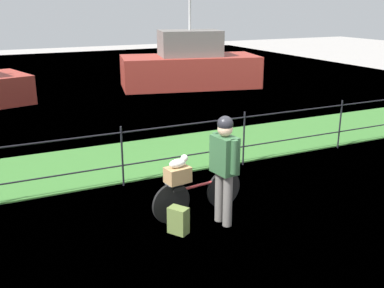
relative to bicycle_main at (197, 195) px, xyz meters
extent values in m
plane|color=#9E9993|center=(0.58, -0.66, -0.34)|extent=(60.00, 60.00, 0.00)
cube|color=#38702D|center=(0.58, 2.93, -0.32)|extent=(27.00, 2.40, 0.03)
plane|color=#426684|center=(0.58, 10.90, -0.34)|extent=(30.00, 30.00, 0.00)
cylinder|color=black|center=(-0.71, 1.64, 0.23)|extent=(0.04, 0.04, 1.13)
cylinder|color=black|center=(1.87, 1.64, 0.23)|extent=(0.04, 0.04, 1.13)
cylinder|color=black|center=(4.44, 1.64, 0.23)|extent=(0.04, 0.04, 1.13)
cylinder|color=black|center=(0.58, 1.64, 0.06)|extent=(18.00, 0.03, 0.03)
cylinder|color=black|center=(0.58, 1.64, 0.68)|extent=(18.00, 0.03, 0.03)
cylinder|color=black|center=(0.51, 0.07, -0.02)|extent=(0.64, 0.13, 0.64)
cylinder|color=black|center=(-0.47, -0.07, -0.02)|extent=(0.64, 0.13, 0.64)
cylinder|color=#9E2D2D|center=(0.02, 0.00, 0.16)|extent=(0.78, 0.15, 0.04)
cube|color=black|center=(-0.36, -0.05, 0.20)|extent=(0.21, 0.12, 0.06)
cube|color=slate|center=(-0.36, -0.05, 0.29)|extent=(0.38, 0.21, 0.02)
cube|color=#A87F51|center=(-0.36, -0.05, 0.42)|extent=(0.39, 0.30, 0.24)
ellipsoid|color=silver|center=(-0.36, -0.05, 0.60)|extent=(0.30, 0.18, 0.13)
sphere|color=silver|center=(-0.24, -0.03, 0.66)|extent=(0.11, 0.11, 0.11)
cylinder|color=slate|center=(0.22, -0.32, 0.07)|extent=(0.14, 0.14, 0.82)
cylinder|color=slate|center=(0.24, -0.52, 0.07)|extent=(0.14, 0.14, 0.82)
cube|color=#2D5633|center=(0.23, -0.42, 0.76)|extent=(0.31, 0.43, 0.56)
cylinder|color=#2D5633|center=(0.20, -0.20, 0.79)|extent=(0.10, 0.10, 0.50)
cylinder|color=#2D5633|center=(0.26, -0.64, 0.79)|extent=(0.10, 0.10, 0.50)
sphere|color=tan|center=(0.23, -0.42, 1.15)|extent=(0.22, 0.22, 0.22)
sphere|color=black|center=(0.23, -0.42, 1.23)|extent=(0.23, 0.23, 0.23)
cube|color=olive|center=(-0.51, -0.41, -0.14)|extent=(0.30, 0.33, 0.40)
cube|color=#9E3328|center=(4.76, 10.33, 0.28)|extent=(5.71, 3.42, 1.23)
cube|color=slate|center=(4.76, 10.33, 1.38)|extent=(2.64, 2.08, 0.98)
cylinder|color=#B2B2B2|center=(4.76, 10.33, 2.67)|extent=(0.10, 0.10, 1.60)
camera|label=1|loc=(-2.85, -5.75, 2.87)|focal=41.69mm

